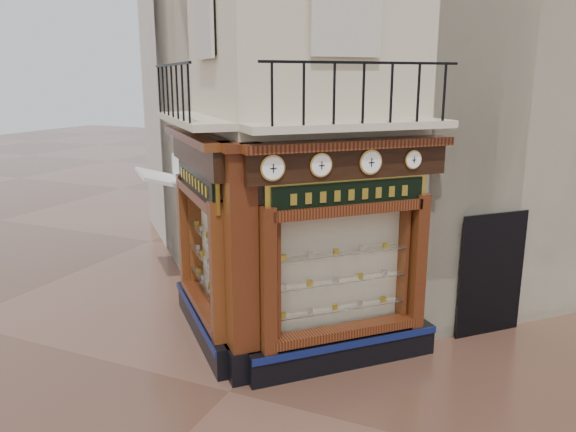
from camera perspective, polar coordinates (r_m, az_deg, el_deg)
The scene contains 15 objects.
ground at distance 9.55m, azimuth -6.00°, elevation -17.33°, with size 80.00×80.00×0.00m, color #503225.
main_building at distance 13.88m, azimuth 6.71°, elevation 18.18°, with size 8.00×8.00×12.00m, color beige.
neighbour_left at distance 17.03m, azimuth 0.98°, elevation 15.76°, with size 8.00×8.00×11.00m, color beige.
neighbour_right at distance 15.77m, azimuth 18.41°, elevation 15.24°, with size 8.00×8.00×11.00m, color beige.
shopfront_left at distance 10.67m, azimuth -8.65°, elevation -2.39°, with size 2.86×2.86×3.98m.
shopfront_right at distance 9.51m, azimuth 5.86°, elevation -4.32°, with size 2.86×2.86×3.98m.
corner_pilaster at distance 9.11m, azimuth -4.74°, elevation -5.31°, with size 0.85×0.85×3.98m.
balcony at distance 9.51m, azimuth -2.14°, elevation 9.54°, with size 5.94×2.97×1.03m.
clock_a at distance 8.42m, azimuth -1.58°, elevation 4.90°, with size 0.32×0.32×0.40m.
clock_b at distance 8.72m, azimuth 3.35°, elevation 5.18°, with size 0.30×0.30×0.38m.
clock_c at distance 9.11m, azimuth 8.38°, elevation 5.44°, with size 0.32×0.32×0.41m.
clock_d at distance 9.53m, azimuth 12.58°, elevation 5.61°, with size 0.26×0.26×0.31m.
awning at distance 14.15m, azimuth -12.19°, elevation -6.87°, with size 1.70×1.02×0.08m, color silver, non-canonical shape.
signboard_left at distance 10.40m, azimuth -9.29°, elevation 3.53°, with size 2.23×2.23×0.60m.
signboard_right at distance 9.15m, azimuth 6.26°, elevation 2.23°, with size 2.09×2.09×0.56m.
Camera 1 is at (4.16, -7.04, 4.93)m, focal length 35.00 mm.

